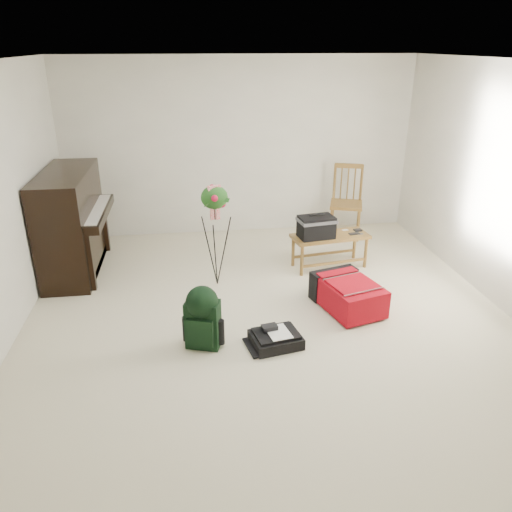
{
  "coord_description": "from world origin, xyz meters",
  "views": [
    {
      "loc": [
        -0.75,
        -4.38,
        2.65
      ],
      "look_at": [
        -0.1,
        0.35,
        0.59
      ],
      "focal_mm": 35.0,
      "sensor_mm": 36.0,
      "label": 1
    }
  ],
  "objects": [
    {
      "name": "flower_stand",
      "position": [
        -0.48,
        0.95,
        0.6
      ],
      "size": [
        0.49,
        0.49,
        1.24
      ],
      "rotation": [
        0.0,
        0.0,
        0.34
      ],
      "color": "black",
      "rests_on": "floor"
    },
    {
      "name": "black_duffel",
      "position": [
        -0.02,
        -0.42,
        0.07
      ],
      "size": [
        0.51,
        0.44,
        0.19
      ],
      "rotation": [
        0.0,
        0.0,
        0.19
      ],
      "color": "black",
      "rests_on": "floor"
    },
    {
      "name": "bench",
      "position": [
        0.82,
        1.24,
        0.52
      ],
      "size": [
        1.0,
        0.52,
        0.74
      ],
      "rotation": [
        0.0,
        0.0,
        0.15
      ],
      "color": "olive",
      "rests_on": "floor"
    },
    {
      "name": "wall_back",
      "position": [
        0.0,
        2.75,
        1.25
      ],
      "size": [
        5.0,
        0.04,
        2.5
      ],
      "primitive_type": "cube",
      "color": "beige",
      "rests_on": "floor"
    },
    {
      "name": "red_suitcase",
      "position": [
        0.87,
        0.21,
        0.17
      ],
      "size": [
        0.7,
        0.89,
        0.33
      ],
      "rotation": [
        0.0,
        0.0,
        0.28
      ],
      "color": "red",
      "rests_on": "floor"
    },
    {
      "name": "dining_chair",
      "position": [
        1.48,
        2.33,
        0.51
      ],
      "size": [
        0.57,
        0.57,
        1.04
      ],
      "rotation": [
        0.0,
        0.0,
        -0.33
      ],
      "color": "olive",
      "rests_on": "floor"
    },
    {
      "name": "floor",
      "position": [
        0.0,
        0.0,
        0.0
      ],
      "size": [
        5.0,
        5.5,
        0.01
      ],
      "primitive_type": "cube",
      "color": "beige",
      "rests_on": "ground"
    },
    {
      "name": "green_backpack",
      "position": [
        -0.69,
        -0.35,
        0.34
      ],
      "size": [
        0.35,
        0.33,
        0.62
      ],
      "rotation": [
        0.0,
        0.0,
        -0.31
      ],
      "color": "black",
      "rests_on": "floor"
    },
    {
      "name": "ceiling",
      "position": [
        0.0,
        0.0,
        2.5
      ],
      "size": [
        5.0,
        5.5,
        0.01
      ],
      "primitive_type": "cube",
      "color": "white",
      "rests_on": "wall_back"
    },
    {
      "name": "piano",
      "position": [
        -2.19,
        1.6,
        0.6
      ],
      "size": [
        0.71,
        1.5,
        1.25
      ],
      "color": "black",
      "rests_on": "floor"
    }
  ]
}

